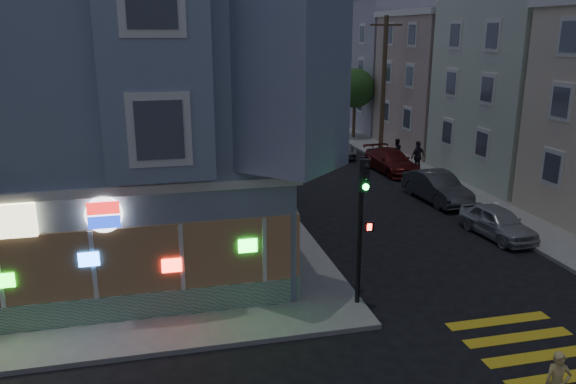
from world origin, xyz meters
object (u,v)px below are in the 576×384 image
object	(u,v)px
fire_hydrant	(496,211)
running_child	(557,384)
parked_car_d	(331,146)
street_tree_near	(355,88)
parked_car_a	(498,222)
parked_car_c	(391,161)
street_tree_far	(325,80)
pedestrian_b	(418,157)
parked_car_b	(437,187)
traffic_signal	(363,207)
utility_pole	(384,84)
pedestrian_a	(396,151)

from	to	relation	value
fire_hydrant	running_child	bearing A→B (deg)	-117.46
parked_car_d	street_tree_near	bearing A→B (deg)	53.05
parked_car_a	parked_car_c	world-z (taller)	parked_car_c
fire_hydrant	street_tree_far	bearing A→B (deg)	88.20
street_tree_far	pedestrian_b	world-z (taller)	street_tree_far
street_tree_near	parked_car_a	size ratio (longest dim) A/B	1.42
parked_car_c	parked_car_d	bearing A→B (deg)	108.11
street_tree_near	parked_car_c	world-z (taller)	street_tree_near
running_child	fire_hydrant	size ratio (longest dim) A/B	1.69
street_tree_near	parked_car_d	bearing A→B (deg)	-122.72
parked_car_b	traffic_signal	bearing A→B (deg)	-132.43
street_tree_near	street_tree_far	world-z (taller)	same
parked_car_b	parked_car_d	xyz separation A→B (m)	(-1.88, 11.31, -0.07)
parked_car_b	utility_pole	bearing A→B (deg)	77.90
traffic_signal	fire_hydrant	world-z (taller)	traffic_signal
parked_car_d	fire_hydrant	distance (m)	15.35
pedestrian_b	traffic_signal	bearing A→B (deg)	36.12
parked_car_c	pedestrian_a	bearing A→B (deg)	52.43
pedestrian_a	street_tree_near	bearing A→B (deg)	-103.44
utility_pole	pedestrian_b	xyz separation A→B (m)	(-0.03, -5.67, -3.72)
pedestrian_b	parked_car_b	size ratio (longest dim) A/B	0.42
street_tree_far	pedestrian_a	world-z (taller)	street_tree_far
street_tree_near	fire_hydrant	distance (m)	21.00
parked_car_b	parked_car_a	bearing A→B (deg)	-94.18
street_tree_near	parked_car_b	size ratio (longest dim) A/B	1.19
running_child	traffic_signal	size ratio (longest dim) A/B	0.33
parked_car_b	traffic_signal	distance (m)	12.63
running_child	parked_car_d	world-z (taller)	running_child
parked_car_b	traffic_signal	world-z (taller)	traffic_signal
parked_car_d	fire_hydrant	world-z (taller)	parked_car_d
pedestrian_a	parked_car_b	world-z (taller)	pedestrian_a
street_tree_near	street_tree_far	bearing A→B (deg)	90.00
street_tree_near	parked_car_a	distance (m)	22.42
pedestrian_b	running_child	bearing A→B (deg)	49.60
pedestrian_b	parked_car_d	size ratio (longest dim) A/B	0.39
utility_pole	parked_car_c	xyz separation A→B (m)	(-1.30, -4.80, -4.12)
pedestrian_b	street_tree_near	bearing A→B (deg)	-113.54
utility_pole	fire_hydrant	distance (m)	15.31
traffic_signal	pedestrian_a	bearing A→B (deg)	82.03
fire_hydrant	parked_car_c	bearing A→B (deg)	93.46
parked_car_c	pedestrian_b	bearing A→B (deg)	-38.09
street_tree_far	traffic_signal	world-z (taller)	street_tree_far
street_tree_far	parked_car_a	size ratio (longest dim) A/B	1.42
parked_car_c	traffic_signal	distance (m)	17.87
street_tree_near	pedestrian_a	xyz separation A→B (m)	(-0.58, -9.43, -2.99)
street_tree_far	utility_pole	bearing A→B (deg)	-90.82
parked_car_a	parked_car_b	distance (m)	5.20
running_child	parked_car_b	world-z (taller)	running_child
pedestrian_a	fire_hydrant	size ratio (longest dim) A/B	1.79
street_tree_near	parked_car_a	xyz separation A→B (m)	(-1.72, -22.11, -3.30)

